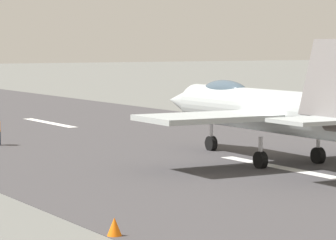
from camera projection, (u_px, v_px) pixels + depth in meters
ground_plane at (274, 167)px, 40.10m from camera, size 400.00×400.00×0.00m
runway_strip at (274, 166)px, 40.08m from camera, size 240.00×26.00×0.02m
fighter_jet at (266, 109)px, 41.65m from camera, size 16.75×13.47×5.65m
marker_cone_near at (114, 227)px, 25.59m from camera, size 0.44×0.44×0.55m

